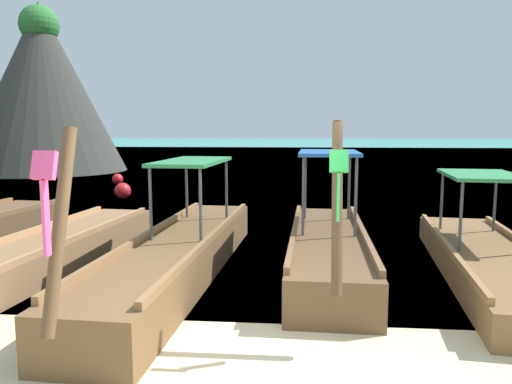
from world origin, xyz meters
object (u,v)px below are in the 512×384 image
longtail_boat_violet_ribbon (49,253)px  longtail_boat_green_ribbon (328,248)px  karst_rock (40,91)px  mooring_buoy_near (118,179)px  mooring_buoy_far (123,191)px  longtail_boat_turquoise_ribbon (488,260)px  longtail_boat_pink_ribbon (180,254)px

longtail_boat_violet_ribbon → longtail_boat_green_ribbon: (4.84, 0.34, 0.10)m
karst_rock → mooring_buoy_near: karst_rock is taller
longtail_boat_green_ribbon → mooring_buoy_far: longtail_boat_green_ribbon is taller
longtail_boat_violet_ribbon → mooring_buoy_near: bearing=105.6°
longtail_boat_green_ribbon → mooring_buoy_near: (-8.35, 12.27, -0.14)m
longtail_boat_violet_ribbon → karst_rock: size_ratio=0.70×
longtail_boat_violet_ribbon → longtail_boat_green_ribbon: bearing=4.1°
longtail_boat_turquoise_ribbon → mooring_buoy_far: (-9.15, 8.27, -0.01)m
longtail_boat_violet_ribbon → longtail_boat_pink_ribbon: bearing=-6.9°
longtail_boat_turquoise_ribbon → mooring_buoy_near: longtail_boat_turquoise_ribbon is taller
karst_rock → longtail_boat_pink_ribbon: bearing=-56.7°
longtail_boat_turquoise_ribbon → mooring_buoy_far: size_ratio=11.86×
karst_rock → longtail_boat_violet_ribbon: bearing=-61.6°
longtail_boat_pink_ribbon → mooring_buoy_near: bearing=114.6°
longtail_boat_violet_ribbon → mooring_buoy_far: bearing=101.7°
longtail_boat_violet_ribbon → mooring_buoy_near: longtail_boat_violet_ribbon is taller
longtail_boat_violet_ribbon → mooring_buoy_far: 8.55m
longtail_boat_green_ribbon → mooring_buoy_near: size_ratio=12.64×
longtail_boat_green_ribbon → longtail_boat_turquoise_ribbon: (2.57, -0.25, -0.08)m
longtail_boat_pink_ribbon → karst_rock: bearing=123.3°
mooring_buoy_near → longtail_boat_turquoise_ribbon: bearing=-48.9°
longtail_boat_violet_ribbon → mooring_buoy_far: longtail_boat_violet_ribbon is taller
longtail_boat_green_ribbon → mooring_buoy_near: longtail_boat_green_ribbon is taller
longtail_boat_violet_ribbon → karst_rock: karst_rock is taller
mooring_buoy_far → longtail_boat_violet_ribbon: bearing=-78.3°
longtail_boat_turquoise_ribbon → longtail_boat_green_ribbon: bearing=174.4°
longtail_boat_violet_ribbon → mooring_buoy_far: (-1.73, 8.37, 0.00)m
longtail_boat_green_ribbon → karst_rock: karst_rock is taller
longtail_boat_violet_ribbon → longtail_boat_turquoise_ribbon: 7.41m
longtail_boat_green_ribbon → longtail_boat_pink_ribbon: bearing=-165.5°
longtail_boat_turquoise_ribbon → mooring_buoy_near: bearing=131.1°
longtail_boat_violet_ribbon → mooring_buoy_near: 13.09m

